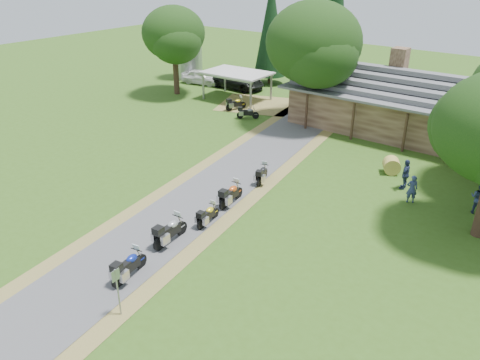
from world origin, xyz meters
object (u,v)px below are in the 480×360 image
Objects in this scene: motorcycle_row_c at (208,214)px; motorcycle_row_d at (231,193)px; motorcycle_row_b at (170,230)px; car_white_sedan at (202,75)px; motorcycle_carport_a at (236,103)px; silo at (187,48)px; carport at (237,86)px; hay_bale at (392,165)px; car_dark_suv at (239,78)px; motorcycle_carport_b at (248,112)px; motorcycle_row_a at (129,264)px; motorcycle_row_e at (262,173)px; lodge at (428,104)px.

motorcycle_row_d is at bearing 2.10° from motorcycle_row_c.
motorcycle_row_b reaches higher than motorcycle_row_d.
motorcycle_carport_a is (8.70, -5.15, -0.34)m from car_white_sedan.
carport is (9.99, -3.80, -1.99)m from silo.
carport is 2.96× the size of motorcycle_row_b.
silo is 3.66× the size of motorcycle_carport_a.
silo is at bearing 158.28° from hay_bale.
car_dark_suv is 5.81× the size of hay_bale.
motorcycle_row_d is at bearing -55.30° from carport.
car_white_sedan is 3.43× the size of motorcycle_carport_b.
motorcycle_row_d is 11.11m from hay_bale.
silo reaches higher than motorcycle_row_a.
motorcycle_row_b is at bearing -148.30° from car_dark_suv.
motorcycle_carport_a reaches higher than motorcycle_row_c.
car_white_sedan is 4.50m from car_dark_suv.
silo is 3.37× the size of motorcycle_row_d.
lodge is at bearing -37.53° from motorcycle_row_e.
car_white_sedan is 5.44× the size of hay_bale.
car_white_sedan reaches higher than motorcycle_row_b.
motorcycle_row_b is (15.05, -25.21, -0.47)m from car_dark_suv.
motorcycle_carport_a is (-10.70, 14.29, -0.06)m from motorcycle_row_d.
silo is 13.91m from motorcycle_carport_a.
lodge is at bearing -19.49° from motorcycle_row_a.
motorcycle_carport_b is at bearing -130.35° from car_white_sedan.
silo is 3.41× the size of motorcycle_row_a.
motorcycle_row_a is at bearing -51.04° from silo.
motorcycle_row_e is (-0.61, 5.85, 0.02)m from motorcycle_row_c.
car_white_sedan is (3.27, -1.39, -2.36)m from silo.
motorcycle_row_b is (-4.89, -23.03, -1.74)m from lodge.
motorcycle_row_a is 1.17× the size of motorcycle_row_c.
silo is 6.26× the size of hay_bale.
silo reaches higher than motorcycle_carport_a.
motorcycle_row_c is 1.57× the size of hay_bale.
motorcycle_carport_b is at bearing 27.35° from motorcycle_row_d.
lodge is 3.46× the size of car_dark_suv.
motorcycle_row_c is at bearing -102.56° from lodge.
motorcycle_row_c is at bearing -113.92° from hay_bale.
motorcycle_row_d reaches higher than motorcycle_carport_b.
motorcycle_row_a is at bearing -99.45° from lodge.
motorcycle_row_a is at bearing 175.80° from motorcycle_row_c.
hay_bale is (5.62, 14.42, -0.18)m from motorcycle_row_b.
lodge is 16.22m from motorcycle_carport_a.
motorcycle_row_b is 1.25× the size of motorcycle_row_c.
motorcycle_carport_a is at bearing -28.67° from silo.
lodge is 27.76m from silo.
carport is 7.15m from car_white_sedan.
motorcycle_row_d is (19.39, -19.45, -0.29)m from car_white_sedan.
motorcycle_row_d is at bearing -120.66° from motorcycle_carport_a.
motorcycle_carport_a is (-11.07, 16.72, 0.05)m from motorcycle_row_c.
car_white_sedan is 12.86m from motorcycle_carport_b.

